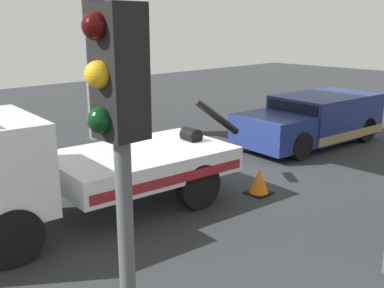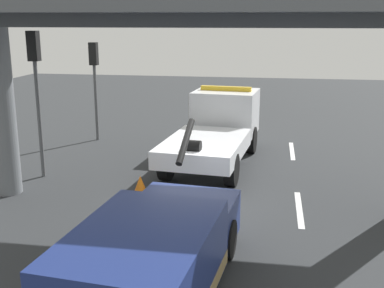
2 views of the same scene
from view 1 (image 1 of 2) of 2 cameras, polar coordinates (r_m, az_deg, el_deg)
ground_plane at (r=11.96m, az=2.83°, el=-4.18°), size 60.00×40.00×0.10m
lane_stripe_west at (r=18.12m, az=9.48°, el=2.47°), size 2.60×0.16×0.01m
lane_stripe_mid at (r=13.91m, az=-5.55°, el=-1.23°), size 2.60×0.16×0.01m
tow_truck_white at (r=9.10m, az=-16.85°, el=-2.75°), size 7.34×2.99×2.46m
towed_van_green at (r=15.45m, az=15.18°, el=2.92°), size 5.39×2.69×1.58m
traffic_light_far at (r=3.19m, az=-9.04°, el=-2.43°), size 0.39×0.32×4.01m
traffic_cone_orange at (r=10.69m, az=8.49°, el=-4.71°), size 0.53×0.53×0.63m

